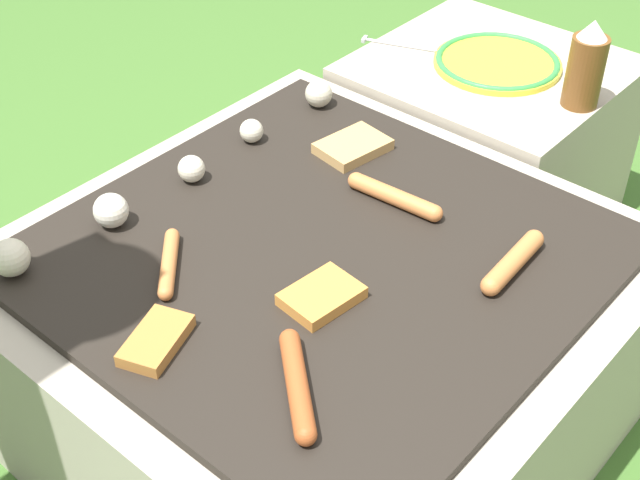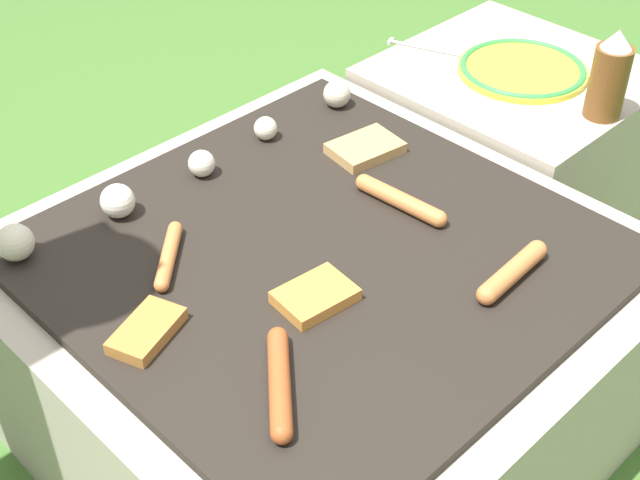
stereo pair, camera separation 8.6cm
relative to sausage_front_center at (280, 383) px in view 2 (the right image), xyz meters
The scene contains 14 objects.
ground_plane 0.50m from the sausage_front_center, 35.17° to the left, with size 14.00×14.00×0.00m, color #3D6628.
grill 0.37m from the sausage_front_center, 35.17° to the left, with size 0.91×0.91×0.39m.
side_ledge 1.03m from the sausage_front_center, 17.62° to the left, with size 0.50×0.52×0.39m.
sausage_front_center is the anchor object (origin of this frame).
sausage_back_right 0.45m from the sausage_front_center, 20.76° to the left, with size 0.04×0.18×0.03m.
sausage_front_left 0.41m from the sausage_front_center, 11.62° to the right, with size 0.17×0.04×0.03m.
sausage_back_center 0.32m from the sausage_front_center, 79.78° to the left, with size 0.12×0.12×0.02m.
bread_slice_right 0.59m from the sausage_front_center, 32.15° to the left, with size 0.14×0.11×0.02m.
bread_slice_center 0.22m from the sausage_front_center, 107.38° to the left, with size 0.13×0.10×0.02m.
bread_slice_left 0.18m from the sausage_front_center, 30.60° to the left, with size 0.12×0.09×0.02m.
mushroom_row 0.51m from the sausage_front_center, 68.37° to the left, with size 0.74×0.08×0.06m.
plate_colorful 1.00m from the sausage_front_center, 17.01° to the left, with size 0.27×0.27×0.02m.
condiment_bottle 0.93m from the sausage_front_center, ahead, with size 0.07×0.07×0.18m.
fork_utensil 1.03m from the sausage_front_center, 29.11° to the left, with size 0.09×0.20×0.01m.
Camera 2 is at (-0.76, -0.77, 1.28)m, focal length 50.00 mm.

